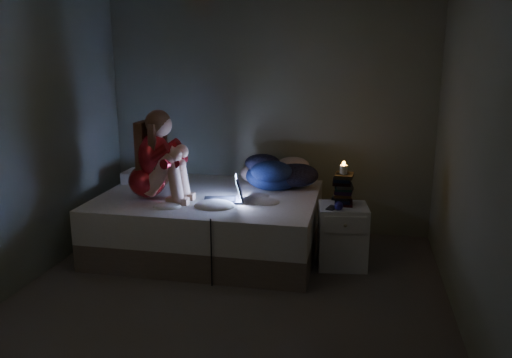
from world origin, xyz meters
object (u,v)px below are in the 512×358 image
(bed, at_px, (210,222))
(candle, at_px, (344,168))
(woman, at_px, (146,155))
(laptop, at_px, (223,188))
(nightstand, at_px, (342,236))
(phone, at_px, (330,207))

(bed, bearing_deg, candle, -4.57)
(bed, xyz_separation_m, woman, (-0.53, -0.29, 0.74))
(woman, distance_m, candle, 1.87)
(laptop, bearing_deg, woman, 170.65)
(woman, distance_m, laptop, 0.80)
(bed, xyz_separation_m, nightstand, (1.35, -0.15, 0.00))
(nightstand, bearing_deg, candle, 102.92)
(laptop, distance_m, candle, 1.16)
(phone, bearing_deg, candle, 76.01)
(woman, xyz_separation_m, laptop, (0.73, 0.07, -0.31))
(candle, bearing_deg, phone, -127.11)
(laptop, bearing_deg, nightstand, -11.52)
(woman, bearing_deg, bed, 30.79)
(nightstand, distance_m, phone, 0.34)
(woman, xyz_separation_m, phone, (1.76, 0.05, -0.43))
(woman, xyz_separation_m, candle, (1.86, 0.19, -0.08))
(woman, relative_size, phone, 6.31)
(woman, height_order, phone, woman)
(laptop, distance_m, phone, 1.04)
(bed, bearing_deg, phone, -11.07)
(nightstand, bearing_deg, bed, 166.22)
(bed, height_order, phone, phone)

